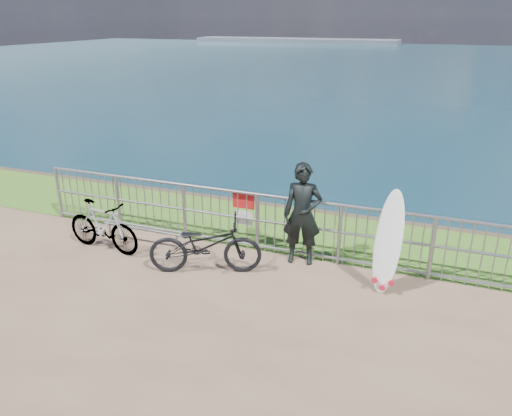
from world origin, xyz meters
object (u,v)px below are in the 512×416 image
at_px(surfboard, 388,246).
at_px(bicycle_far, 103,226).
at_px(surfer, 302,214).
at_px(bicycle_near, 205,245).

xyz_separation_m(surfboard, bicycle_far, (-5.01, -0.40, -0.28)).
bearing_deg(surfer, bicycle_far, -177.10).
bearing_deg(surfer, bicycle_near, -157.08).
bearing_deg(surfboard, bicycle_near, -170.60).
height_order(bicycle_near, bicycle_far, bicycle_near).
distance_m(surfer, bicycle_far, 3.64).
bearing_deg(bicycle_near, surfer, -77.83).
xyz_separation_m(surfer, surfboard, (1.49, -0.45, -0.14)).
xyz_separation_m(surfboard, bicycle_near, (-2.89, -0.48, -0.27)).
distance_m(surfer, bicycle_near, 1.72).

